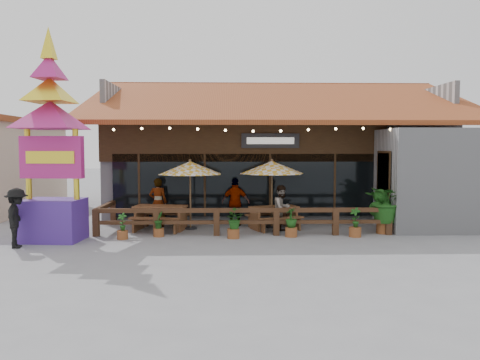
{
  "coord_description": "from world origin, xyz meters",
  "views": [
    {
      "loc": [
        -2.14,
        -15.99,
        2.95
      ],
      "look_at": [
        -1.66,
        1.5,
        1.72
      ],
      "focal_mm": 35.0,
      "sensor_mm": 36.0,
      "label": 1
    }
  ],
  "objects_px": {
    "picnic_table_left": "(160,214)",
    "thai_sign_tower": "(51,121)",
    "picnic_table_right": "(274,214)",
    "tropical_plant": "(385,202)",
    "pedestrian": "(17,218)",
    "umbrella_right": "(272,168)",
    "umbrella_left": "(190,168)"
  },
  "relations": [
    {
      "from": "picnic_table_right",
      "to": "tropical_plant",
      "type": "distance_m",
      "value": 3.86
    },
    {
      "from": "umbrella_right",
      "to": "pedestrian",
      "type": "relative_size",
      "value": 1.48
    },
    {
      "from": "tropical_plant",
      "to": "picnic_table_right",
      "type": "bearing_deg",
      "value": 165.22
    },
    {
      "from": "picnic_table_left",
      "to": "pedestrian",
      "type": "xyz_separation_m",
      "value": [
        -3.79,
        -2.84,
        0.29
      ]
    },
    {
      "from": "umbrella_right",
      "to": "thai_sign_tower",
      "type": "relative_size",
      "value": 0.37
    },
    {
      "from": "picnic_table_left",
      "to": "picnic_table_right",
      "type": "xyz_separation_m",
      "value": [
        4.07,
        0.13,
        -0.04
      ]
    },
    {
      "from": "picnic_table_right",
      "to": "umbrella_left",
      "type": "bearing_deg",
      "value": 178.61
    },
    {
      "from": "umbrella_left",
      "to": "umbrella_right",
      "type": "bearing_deg",
      "value": 4.18
    },
    {
      "from": "picnic_table_left",
      "to": "picnic_table_right",
      "type": "relative_size",
      "value": 0.99
    },
    {
      "from": "thai_sign_tower",
      "to": "tropical_plant",
      "type": "distance_m",
      "value": 11.23
    },
    {
      "from": "tropical_plant",
      "to": "thai_sign_tower",
      "type": "bearing_deg",
      "value": -174.83
    },
    {
      "from": "thai_sign_tower",
      "to": "tropical_plant",
      "type": "height_order",
      "value": "thai_sign_tower"
    },
    {
      "from": "picnic_table_left",
      "to": "thai_sign_tower",
      "type": "height_order",
      "value": "thai_sign_tower"
    },
    {
      "from": "umbrella_left",
      "to": "thai_sign_tower",
      "type": "relative_size",
      "value": 0.43
    },
    {
      "from": "umbrella_left",
      "to": "tropical_plant",
      "type": "relative_size",
      "value": 1.62
    },
    {
      "from": "thai_sign_tower",
      "to": "tropical_plant",
      "type": "relative_size",
      "value": 3.75
    },
    {
      "from": "umbrella_right",
      "to": "pedestrian",
      "type": "xyz_separation_m",
      "value": [
        -7.81,
        -3.26,
        -1.33
      ]
    },
    {
      "from": "tropical_plant",
      "to": "picnic_table_left",
      "type": "bearing_deg",
      "value": 173.76
    },
    {
      "from": "picnic_table_left",
      "to": "pedestrian",
      "type": "height_order",
      "value": "pedestrian"
    },
    {
      "from": "tropical_plant",
      "to": "pedestrian",
      "type": "relative_size",
      "value": 1.08
    },
    {
      "from": "picnic_table_left",
      "to": "tropical_plant",
      "type": "bearing_deg",
      "value": -6.24
    },
    {
      "from": "picnic_table_right",
      "to": "pedestrian",
      "type": "height_order",
      "value": "pedestrian"
    },
    {
      "from": "picnic_table_right",
      "to": "umbrella_right",
      "type": "bearing_deg",
      "value": 99.87
    },
    {
      "from": "picnic_table_right",
      "to": "thai_sign_tower",
      "type": "bearing_deg",
      "value": -164.71
    },
    {
      "from": "picnic_table_right",
      "to": "tropical_plant",
      "type": "xyz_separation_m",
      "value": [
        3.7,
        -0.98,
        0.54
      ]
    },
    {
      "from": "picnic_table_right",
      "to": "thai_sign_tower",
      "type": "height_order",
      "value": "thai_sign_tower"
    },
    {
      "from": "picnic_table_right",
      "to": "tropical_plant",
      "type": "bearing_deg",
      "value": -14.78
    },
    {
      "from": "tropical_plant",
      "to": "pedestrian",
      "type": "xyz_separation_m",
      "value": [
        -11.56,
        -1.99,
        -0.21
      ]
    },
    {
      "from": "picnic_table_left",
      "to": "thai_sign_tower",
      "type": "bearing_deg",
      "value": -149.41
    },
    {
      "from": "pedestrian",
      "to": "thai_sign_tower",
      "type": "bearing_deg",
      "value": -47.08
    },
    {
      "from": "umbrella_left",
      "to": "pedestrian",
      "type": "relative_size",
      "value": 1.76
    },
    {
      "from": "umbrella_right",
      "to": "picnic_table_right",
      "type": "height_order",
      "value": "umbrella_right"
    }
  ]
}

